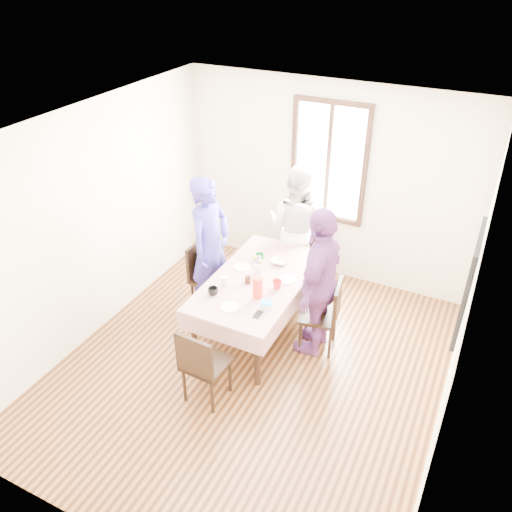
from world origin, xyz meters
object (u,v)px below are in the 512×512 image
at_px(dining_table, 258,306).
at_px(chair_near, 206,363).
at_px(person_left, 210,247).
at_px(chair_far, 296,254).
at_px(chair_left, 210,278).
at_px(chair_right, 319,315).
at_px(person_far, 297,228).
at_px(person_right, 320,282).

height_order(dining_table, chair_near, chair_near).
bearing_deg(person_left, chair_far, -30.82).
xyz_separation_m(chair_left, chair_right, (1.50, -0.11, 0.00)).
bearing_deg(chair_left, chair_right, 85.63).
bearing_deg(chair_right, dining_table, 84.47).
xyz_separation_m(chair_near, person_left, (-0.73, 1.35, 0.46)).
height_order(chair_left, chair_near, same).
relative_size(person_left, person_far, 1.05).
bearing_deg(person_far, person_right, 129.77).
height_order(dining_table, chair_right, chair_right).
distance_m(chair_right, person_far, 1.40).
relative_size(dining_table, person_far, 0.99).
bearing_deg(chair_left, chair_far, 143.54).
xyz_separation_m(chair_left, person_right, (1.48, -0.11, 0.45)).
bearing_deg(dining_table, person_right, 4.23).
bearing_deg(chair_left, dining_table, 77.57).
bearing_deg(person_far, chair_near, 96.46).
height_order(chair_far, person_right, person_right).
relative_size(chair_right, person_far, 0.52).
bearing_deg(person_left, person_right, -89.58).
distance_m(chair_far, chair_near, 2.37).
relative_size(chair_left, chair_far, 1.00).
xyz_separation_m(dining_table, person_left, (-0.73, 0.16, 0.54)).
distance_m(chair_near, person_far, 2.39).
bearing_deg(chair_far, chair_left, 51.38).
xyz_separation_m(chair_far, chair_near, (0.00, -2.37, 0.00)).
xyz_separation_m(chair_right, chair_near, (-0.75, -1.24, 0.00)).
height_order(chair_left, person_far, person_far).
bearing_deg(chair_far, chair_right, 121.09).
relative_size(dining_table, chair_near, 1.90).
height_order(chair_near, person_right, person_right).
bearing_deg(person_far, chair_right, 130.48).
relative_size(chair_far, person_far, 0.52).
bearing_deg(dining_table, person_left, 167.50).
height_order(chair_left, chair_far, same).
bearing_deg(chair_near, person_far, 93.00).
bearing_deg(chair_right, chair_near, 139.20).
distance_m(dining_table, chair_near, 1.19).
xyz_separation_m(chair_near, person_right, (0.73, 1.24, 0.45)).
xyz_separation_m(chair_far, person_right, (0.73, -1.13, 0.45)).
distance_m(chair_left, chair_far, 1.27).
relative_size(chair_near, person_right, 0.50).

